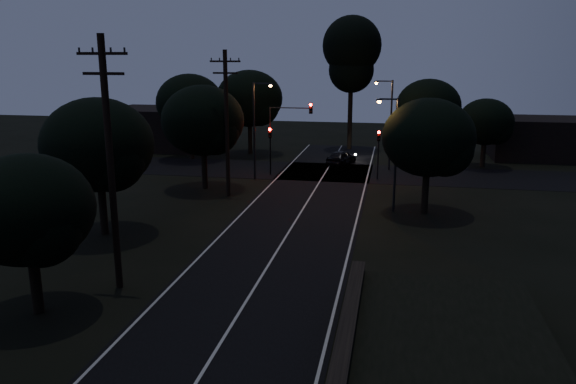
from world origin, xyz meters
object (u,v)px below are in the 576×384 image
(signal_left, at_px, (270,142))
(streetlight_c, at_px, (394,147))
(tall_pine, at_px, (352,54))
(signal_right, at_px, (378,145))
(car, at_px, (341,157))
(signal_mast, at_px, (290,125))
(utility_pole_mid, at_px, (110,161))
(streetlight_b, at_px, (389,119))
(streetlight_a, at_px, (256,124))
(utility_pole_far, at_px, (227,122))

(signal_left, height_order, streetlight_c, streetlight_c)
(tall_pine, distance_m, signal_right, 17.13)
(car, bearing_deg, signal_right, 141.00)
(tall_pine, relative_size, signal_left, 3.47)
(signal_mast, bearing_deg, car, 56.14)
(utility_pole_mid, xyz_separation_m, signal_mast, (3.09, 24.99, -1.40))
(utility_pole_mid, xyz_separation_m, streetlight_b, (11.31, 29.00, -1.10))
(signal_mast, distance_m, streetlight_c, 13.28)
(signal_left, relative_size, streetlight_a, 0.51)
(signal_right, distance_m, streetlight_c, 10.18)
(streetlight_c, xyz_separation_m, car, (-4.82, 15.84, -3.67))
(utility_pole_mid, xyz_separation_m, car, (7.01, 30.84, -5.05))
(utility_pole_far, xyz_separation_m, signal_mast, (3.09, 7.99, -1.15))
(signal_left, relative_size, signal_right, 1.00)
(signal_right, relative_size, streetlight_c, 0.55)
(utility_pole_mid, relative_size, signal_right, 2.68)
(utility_pole_mid, height_order, tall_pine, tall_pine)
(streetlight_b, xyz_separation_m, car, (-4.30, 1.84, -3.95))
(utility_pole_mid, bearing_deg, streetlight_c, 51.74)
(signal_mast, distance_m, streetlight_b, 9.15)
(streetlight_b, relative_size, streetlight_c, 1.07)
(signal_left, height_order, streetlight_b, streetlight_b)
(tall_pine, bearing_deg, streetlight_c, -79.07)
(utility_pole_far, bearing_deg, tall_pine, 73.07)
(streetlight_a, distance_m, streetlight_b, 12.19)
(utility_pole_mid, bearing_deg, utility_pole_far, 90.00)
(tall_pine, relative_size, signal_mast, 2.28)
(tall_pine, relative_size, signal_right, 3.47)
(tall_pine, bearing_deg, utility_pole_mid, -99.93)
(utility_pole_mid, height_order, streetlight_c, utility_pole_mid)
(signal_mast, relative_size, streetlight_b, 0.78)
(utility_pole_mid, bearing_deg, car, 77.19)
(streetlight_b, bearing_deg, signal_mast, -154.01)
(signal_left, bearing_deg, signal_right, 0.00)
(utility_pole_mid, xyz_separation_m, tall_pine, (7.00, 40.00, 4.52))
(utility_pole_far, bearing_deg, signal_right, 37.00)
(signal_right, relative_size, signal_mast, 0.66)
(tall_pine, bearing_deg, car, -89.94)
(signal_left, bearing_deg, streetlight_b, 22.05)
(utility_pole_mid, bearing_deg, signal_right, 67.01)
(utility_pole_far, distance_m, signal_mast, 8.64)
(utility_pole_far, bearing_deg, signal_left, 80.06)
(signal_left, height_order, car, signal_left)
(signal_left, height_order, signal_right, same)
(signal_left, xyz_separation_m, car, (5.61, 5.85, -2.15))
(signal_left, bearing_deg, signal_mast, 0.13)
(car, bearing_deg, streetlight_c, 126.40)
(signal_left, relative_size, signal_mast, 0.66)
(car, bearing_deg, streetlight_a, 70.62)
(tall_pine, distance_m, streetlight_b, 13.08)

